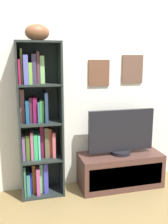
{
  "coord_description": "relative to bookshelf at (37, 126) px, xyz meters",
  "views": [
    {
      "loc": [
        -0.79,
        -1.67,
        1.45
      ],
      "look_at": [
        -0.13,
        0.85,
        0.91
      ],
      "focal_mm": 41.4,
      "sensor_mm": 36.0,
      "label": 1
    }
  ],
  "objects": [
    {
      "name": "bookshelf",
      "position": [
        0.0,
        0.0,
        0.0
      ],
      "size": [
        0.45,
        0.29,
        1.61
      ],
      "color": "#212926",
      "rests_on": "ground"
    },
    {
      "name": "football",
      "position": [
        0.03,
        -0.03,
        0.94
      ],
      "size": [
        0.26,
        0.2,
        0.16
      ],
      "primitive_type": "ellipsoid",
      "rotation": [
        0.0,
        0.0,
        0.18
      ],
      "color": "brown",
      "rests_on": "bookshelf"
    },
    {
      "name": "back_wall",
      "position": [
        0.61,
        0.14,
        0.45
      ],
      "size": [
        4.8,
        0.08,
        2.4
      ],
      "color": "white",
      "rests_on": "ground"
    },
    {
      "name": "television",
      "position": [
        0.92,
        -0.08,
        -0.11
      ],
      "size": [
        0.75,
        0.22,
        0.51
      ],
      "color": "black",
      "rests_on": "tv_stand"
    },
    {
      "name": "tv_stand",
      "position": [
        0.92,
        -0.08,
        -0.56
      ],
      "size": [
        0.94,
        0.39,
        0.38
      ],
      "color": "#4B2F27",
      "rests_on": "ground"
    }
  ]
}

